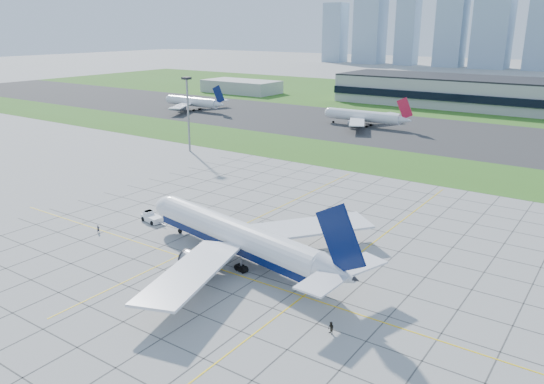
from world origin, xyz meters
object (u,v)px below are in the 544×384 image
at_px(pushback_tug, 151,217).
at_px(crew_far, 331,328).
at_px(crew_near, 98,229).
at_px(light_mast, 188,105).
at_px(distant_jet_1, 365,116).
at_px(airliner, 238,237).
at_px(distant_jet_0, 193,102).

bearing_deg(pushback_tug, crew_far, -6.80).
height_order(pushback_tug, crew_near, pushback_tug).
xyz_separation_m(light_mast, crew_near, (37.47, -68.12, -15.36)).
xyz_separation_m(crew_near, crew_far, (59.59, -6.11, 0.16)).
distance_m(pushback_tug, distant_jet_1, 136.31).
bearing_deg(airliner, crew_far, -14.36).
bearing_deg(airliner, pushback_tug, -179.19).
distance_m(crew_far, distant_jet_0, 215.97).
distance_m(pushback_tug, crew_near, 11.98).
height_order(crew_far, distant_jet_1, distant_jet_1).
distance_m(distant_jet_0, distant_jet_1, 93.58).
relative_size(airliner, crew_near, 32.91).
xyz_separation_m(pushback_tug, distant_jet_1, (-11.93, 135.74, 3.49)).
distance_m(airliner, distant_jet_0, 188.10).
xyz_separation_m(airliner, distant_jet_1, (-40.65, 140.68, -0.17)).
height_order(pushback_tug, distant_jet_0, distant_jet_0).
distance_m(airliner, pushback_tug, 29.36).
relative_size(crew_near, distant_jet_0, 0.04).
relative_size(light_mast, crew_far, 13.12).
relative_size(light_mast, crew_near, 15.63).
bearing_deg(pushback_tug, airliner, 0.81).
height_order(airliner, crew_far, airliner).
height_order(crew_near, crew_far, crew_far).
distance_m(crew_near, distant_jet_0, 171.31).
distance_m(airliner, crew_far, 29.57).
height_order(pushback_tug, crew_far, pushback_tug).
relative_size(light_mast, pushback_tug, 3.12).
xyz_separation_m(crew_near, distant_jet_1, (-7.67, 146.93, 3.67)).
bearing_deg(distant_jet_1, crew_near, -87.01).
height_order(crew_near, distant_jet_0, distant_jet_0).
bearing_deg(crew_far, pushback_tug, -169.85).
bearing_deg(crew_far, distant_jet_1, 141.24).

